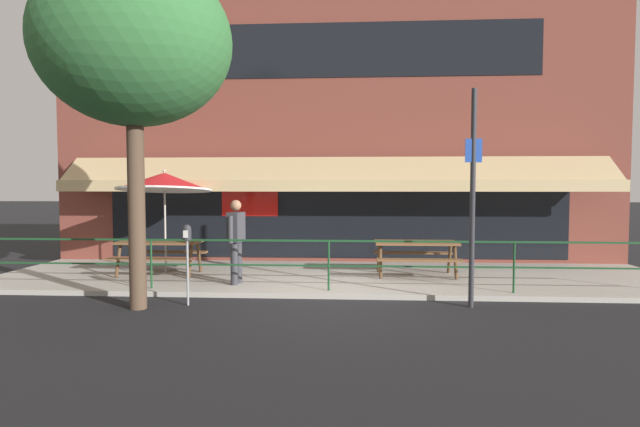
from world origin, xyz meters
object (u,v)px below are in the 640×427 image
(picnic_table_centre, at_px, (416,249))
(street_tree_curbside, at_px, (137,31))
(patio_umbrella_left, at_px, (164,182))
(street_sign_pole, at_px, (473,196))
(parking_meter_near, at_px, (187,240))
(pedestrian_walking, at_px, (236,237))
(picnic_table_left, at_px, (159,248))

(picnic_table_centre, height_order, street_tree_curbside, street_tree_curbside)
(patio_umbrella_left, xyz_separation_m, street_tree_curbside, (0.76, -3.10, 2.45))
(street_sign_pole, height_order, street_tree_curbside, street_tree_curbside)
(patio_umbrella_left, bearing_deg, picnic_table_centre, -1.54)
(parking_meter_near, height_order, street_sign_pole, street_sign_pole)
(patio_umbrella_left, xyz_separation_m, pedestrian_walking, (1.95, -1.29, -1.12))
(picnic_table_centre, relative_size, patio_umbrella_left, 0.76)
(street_sign_pole, bearing_deg, picnic_table_left, 160.71)
(street_sign_pole, bearing_deg, pedestrian_walking, 163.57)
(picnic_table_centre, xyz_separation_m, street_tree_curbside, (-4.96, -2.94, 3.92))
(picnic_table_left, height_order, street_tree_curbside, street_tree_curbside)
(picnic_table_left, height_order, patio_umbrella_left, patio_umbrella_left)
(pedestrian_walking, distance_m, parking_meter_near, 1.56)
(street_tree_curbside, bearing_deg, picnic_table_left, 105.47)
(parking_meter_near, distance_m, street_sign_pole, 4.98)
(picnic_table_left, distance_m, patio_umbrella_left, 1.52)
(patio_umbrella_left, height_order, street_tree_curbside, street_tree_curbside)
(patio_umbrella_left, height_order, pedestrian_walking, patio_umbrella_left)
(parking_meter_near, xyz_separation_m, street_tree_curbside, (-0.67, -0.35, 3.48))
(patio_umbrella_left, bearing_deg, picnic_table_left, -90.00)
(picnic_table_left, distance_m, street_sign_pole, 6.83)
(pedestrian_walking, height_order, parking_meter_near, pedestrian_walking)
(picnic_table_centre, height_order, parking_meter_near, parking_meter_near)
(pedestrian_walking, relative_size, street_sign_pole, 0.46)
(pedestrian_walking, bearing_deg, street_tree_curbside, -123.55)
(picnic_table_left, xyz_separation_m, street_sign_pole, (6.35, -2.22, 1.22))
(parking_meter_near, bearing_deg, picnic_table_centre, 31.19)
(parking_meter_near, distance_m, street_tree_curbside, 3.56)
(parking_meter_near, height_order, street_tree_curbside, street_tree_curbside)
(picnic_table_left, xyz_separation_m, pedestrian_walking, (1.95, -0.93, 0.35))
(picnic_table_left, bearing_deg, pedestrian_walking, -25.36)
(street_sign_pole, bearing_deg, parking_meter_near, -178.07)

